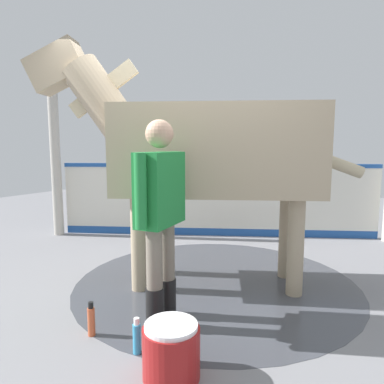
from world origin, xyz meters
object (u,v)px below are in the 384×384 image
(wash_bucket, at_px, (171,351))
(bottle_shampoo, at_px, (137,337))
(horse, at_px, (204,149))
(bottle_spray, at_px, (91,320))
(handler, at_px, (160,208))

(wash_bucket, relative_size, bottle_shampoo, 1.39)
(horse, xyz_separation_m, bottle_spray, (-0.21, -1.39, -1.30))
(handler, height_order, bottle_spray, handler)
(horse, height_order, bottle_shampoo, horse)
(horse, distance_m, wash_bucket, 2.02)
(wash_bucket, xyz_separation_m, bottle_shampoo, (-0.35, 0.08, -0.06))
(horse, relative_size, bottle_shampoo, 11.91)
(handler, relative_size, wash_bucket, 4.54)
(horse, bearing_deg, bottle_spray, 54.48)
(wash_bucket, distance_m, bottle_spray, 0.81)
(bottle_spray, bearing_deg, handler, 54.94)
(horse, xyz_separation_m, wash_bucket, (0.60, -1.47, -1.25))
(wash_bucket, bearing_deg, horse, 112.20)
(horse, relative_size, handler, 1.89)
(wash_bucket, distance_m, bottle_shampoo, 0.37)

